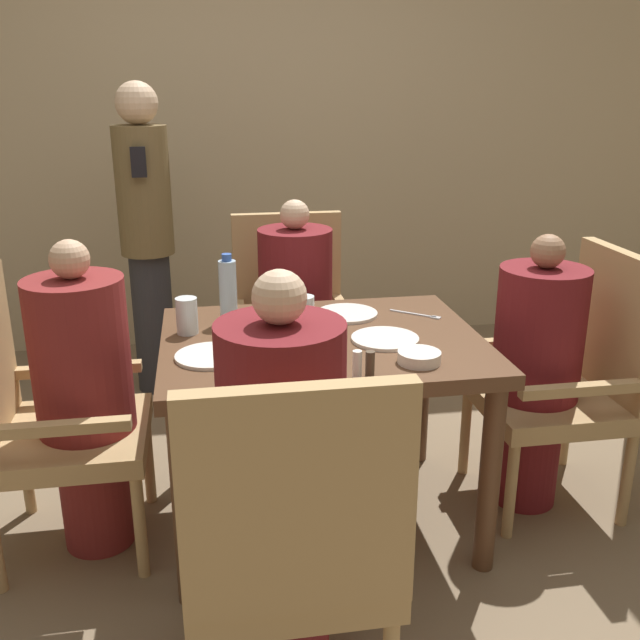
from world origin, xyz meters
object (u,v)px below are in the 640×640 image
Objects in this scene: chair_left_side at (40,411)px; chair_near_corner at (291,540)px; plate_main_right at (385,339)px; glass_tall_mid at (287,337)px; plate_dessert_center at (347,314)px; glass_tall_near at (187,316)px; diner_in_left_chair at (85,396)px; teacup_with_saucer at (257,370)px; standing_host at (147,233)px; water_bottle at (228,291)px; diner_in_far_chair at (296,320)px; chair_right_side at (572,374)px; plate_main_left at (211,356)px; glass_tall_far at (304,314)px; diner_in_right_chair at (535,371)px; diner_in_near_chair at (283,481)px; bowl_small at (419,357)px; chair_far_side at (292,318)px.

chair_near_corner is at bearing -48.64° from chair_left_side.
plate_main_right is 0.36m from glass_tall_mid.
glass_tall_near is at bearing -169.95° from plate_dessert_center.
plate_dessert_center is at bearing 71.58° from chair_near_corner.
chair_near_corner is (0.58, -0.83, -0.04)m from diner_in_left_chair.
standing_host is at bearing 103.89° from teacup_with_saucer.
plate_dessert_center is (0.94, 0.23, 0.17)m from diner_in_left_chair.
chair_left_side is 7.66× the size of glass_tall_near.
water_bottle is at bearing -72.30° from standing_host.
chair_near_corner is at bearing -118.98° from plate_main_right.
diner_in_far_chair reaches higher than plate_dessert_center.
plate_dessert_center is (-0.82, 0.23, 0.21)m from chair_right_side.
teacup_with_saucer is 0.21m from glass_tall_mid.
plate_main_left is 1.00× the size of plate_main_right.
glass_tall_mid is (0.11, 0.18, 0.03)m from teacup_with_saucer.
chair_near_corner is 0.96m from glass_tall_far.
chair_left_side is 0.87m from glass_tall_mid.
diner_in_right_chair reaches higher than teacup_with_saucer.
diner_in_near_chair is 4.96× the size of plate_main_right.
diner_in_left_chair is at bearing 167.47° from glass_tall_mid.
glass_tall_far is (0.75, 0.08, 0.22)m from diner_in_left_chair.
chair_left_side is 7.66× the size of glass_tall_far.
glass_tall_near is at bearing 19.79° from diner_in_left_chair.
plate_dessert_center is 1.80× the size of glass_tall_mid.
diner_in_far_chair is (0.95, 0.68, 0.04)m from chair_left_side.
diner_in_left_chair is 1.11m from bowl_small.
chair_left_side is 0.93× the size of diner_in_right_chair.
diner_in_right_chair reaches higher than chair_far_side.
chair_left_side is 1.26m from bowl_small.
plate_dessert_center is (-0.67, 0.23, 0.19)m from diner_in_right_chair.
standing_host is (-1.61, 1.33, 0.32)m from chair_right_side.
teacup_with_saucer is 0.84× the size of bowl_small.
chair_right_side is 1.04m from glass_tall_far.
chair_far_side is (0.95, 0.83, 0.00)m from chair_left_side.
glass_tall_far is at bearing 79.61° from chair_near_corner.
standing_host reaches higher than chair_right_side.
glass_tall_far is (0.33, 0.20, 0.06)m from plate_main_left.
chair_right_side is 3.86× the size of water_bottle.
diner_in_right_chair is 4.14× the size of water_bottle.
chair_near_corner is 3.86× the size of water_bottle.
glass_tall_near is at bearing 14.10° from chair_left_side.
diner_in_near_chair is at bearing 90.00° from chair_near_corner.
teacup_with_saucer is (0.13, -0.20, 0.02)m from plate_main_left.
plate_main_right is at bearing -74.49° from diner_in_far_chair.
diner_in_near_chair is 2.08m from standing_host.
plate_main_left is 1.00× the size of plate_dessert_center.
plate_main_right is 0.30m from glass_tall_far.
plate_main_right is 0.69m from glass_tall_near.
diner_in_near_chair is at bearing -102.38° from glass_tall_far.
bowl_small is (0.48, 0.56, 0.22)m from chair_near_corner.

